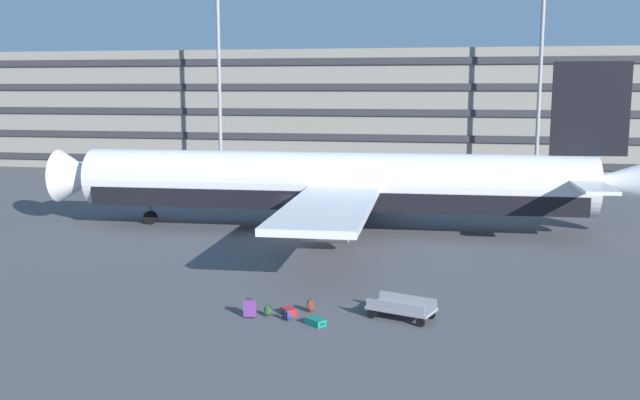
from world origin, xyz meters
TOP-DOWN VIEW (x-y plane):
  - ground_plane at (0.00, 0.00)m, footprint 600.00×600.00m
  - terminal_structure at (0.00, 42.02)m, footprint 173.57×20.01m
  - airliner at (2.04, 2.59)m, footprint 38.40×30.96m
  - light_mast_left at (-13.95, 26.71)m, footprint 1.80×0.50m
  - light_mast_center_left at (16.64, 26.71)m, footprint 1.80×0.50m
  - suitcase_teal at (4.27, -16.06)m, footprint 0.89×0.83m
  - suitcase_small at (2.94, -14.95)m, footprint 0.72×0.76m
  - suitcase_red at (1.52, -15.62)m, footprint 0.46×0.26m
  - backpack_upright at (2.16, -15.34)m, footprint 0.38×0.30m
  - backpack_orange at (3.06, -15.69)m, footprint 0.43×0.40m
  - backpack_navy at (3.76, -14.50)m, footprint 0.39×0.37m
  - baggage_cart at (7.44, -14.62)m, footprint 3.34×2.08m

SIDE VIEW (x-z plane):
  - ground_plane at x=0.00m, z-range 0.00..0.00m
  - suitcase_small at x=2.94m, z-range 0.00..0.27m
  - suitcase_teal at x=4.27m, z-range 0.00..0.28m
  - backpack_orange at x=3.06m, z-range -0.03..0.43m
  - backpack_upright at x=2.16m, z-range -0.03..0.45m
  - backpack_navy at x=3.76m, z-range -0.03..0.53m
  - suitcase_red at x=1.52m, z-range -0.03..0.77m
  - baggage_cart at x=7.44m, z-range 0.02..0.84m
  - airliner at x=2.04m, z-range -2.32..8.26m
  - terminal_structure at x=0.00m, z-range 0.00..13.01m
  - light_mast_center_left at x=16.64m, z-range 1.68..23.02m
  - light_mast_left at x=-13.95m, z-range 1.75..28.00m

